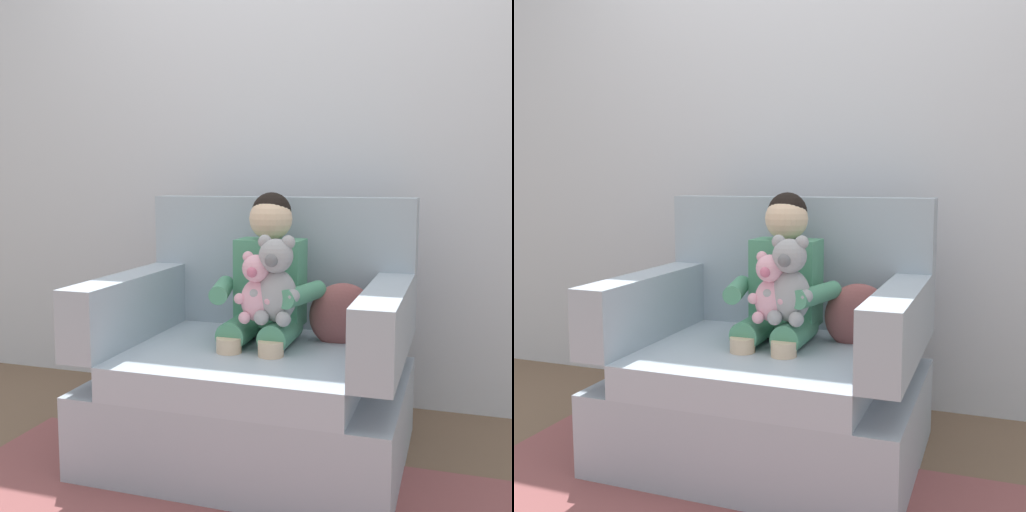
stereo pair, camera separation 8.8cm
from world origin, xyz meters
The scene contains 7 objects.
ground_plane centered at (0.00, 0.00, 0.00)m, with size 8.00×8.00×0.00m, color brown.
back_wall centered at (0.00, 0.75, 1.30)m, with size 6.00×0.10×2.60m, color silver.
armchair centered at (0.00, 0.04, 0.32)m, with size 1.14×0.90×0.99m.
seated_child centered at (0.02, 0.07, 0.65)m, with size 0.45×0.39×0.82m.
plush_grey centered at (0.10, -0.06, 0.69)m, with size 0.19×0.16×0.32m.
plush_pink centered at (0.03, -0.07, 0.67)m, with size 0.15×0.13×0.26m.
throw_pillow centered at (0.31, 0.17, 0.54)m, with size 0.26×0.12×0.26m, color #8C4C4C.
Camera 1 is at (0.73, -2.21, 1.06)m, focal length 43.97 mm.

